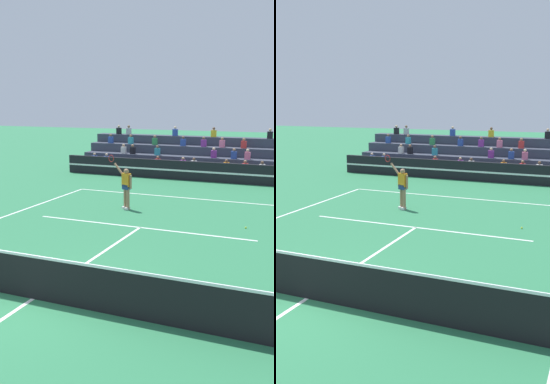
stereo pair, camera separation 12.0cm
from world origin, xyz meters
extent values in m
plane|color=#2D7A4C|center=(0.00, 0.00, 0.00)|extent=(120.00, 120.00, 0.00)
cube|color=white|center=(0.00, 11.90, 0.00)|extent=(11.00, 0.10, 0.01)
cube|color=white|center=(0.00, 6.43, 0.00)|extent=(8.25, 0.10, 0.01)
cube|color=white|center=(0.00, 0.00, 0.00)|extent=(0.10, 12.85, 0.01)
cube|color=black|center=(0.00, 0.00, 0.50)|extent=(11.90, 0.02, 1.00)
cube|color=white|center=(0.00, 0.00, 1.03)|extent=(11.90, 0.04, 0.06)
cube|color=black|center=(0.00, 16.61, 0.55)|extent=(18.00, 0.24, 1.10)
cube|color=white|center=(0.00, 16.48, 0.55)|extent=(18.00, 0.02, 0.10)
cube|color=#383D4C|center=(0.00, 17.88, 0.28)|extent=(17.91, 0.95, 0.55)
cube|color=#2D4CA5|center=(-7.83, 17.71, 0.77)|extent=(0.32, 0.22, 0.44)
sphere|color=beige|center=(-7.83, 17.71, 1.09)|extent=(0.18, 0.18, 0.18)
cube|color=purple|center=(-1.87, 17.71, 0.77)|extent=(0.32, 0.22, 0.44)
sphere|color=tan|center=(-1.87, 17.71, 1.09)|extent=(0.18, 0.18, 0.18)
cube|color=red|center=(1.80, 17.71, 0.77)|extent=(0.32, 0.22, 0.44)
sphere|color=#9E7051|center=(1.80, 17.71, 1.09)|extent=(0.18, 0.18, 0.18)
cube|color=red|center=(-3.47, 17.71, 0.77)|extent=(0.32, 0.22, 0.44)
sphere|color=#9E7051|center=(-3.47, 17.71, 1.09)|extent=(0.18, 0.18, 0.18)
cube|color=silver|center=(2.73, 17.71, 0.77)|extent=(0.32, 0.22, 0.44)
sphere|color=brown|center=(2.73, 17.71, 1.09)|extent=(0.18, 0.18, 0.18)
cube|color=silver|center=(-1.20, 17.71, 0.77)|extent=(0.32, 0.22, 0.44)
sphere|color=brown|center=(-1.20, 17.71, 1.09)|extent=(0.18, 0.18, 0.18)
cube|color=#2D4CA5|center=(-6.96, 17.71, 0.77)|extent=(0.32, 0.22, 0.44)
sphere|color=beige|center=(-6.96, 17.71, 1.09)|extent=(0.18, 0.18, 0.18)
cube|color=orange|center=(0.73, 17.71, 0.77)|extent=(0.32, 0.22, 0.44)
sphere|color=brown|center=(0.73, 17.71, 1.09)|extent=(0.18, 0.18, 0.18)
cube|color=#383D4C|center=(0.00, 18.83, 0.55)|extent=(17.91, 0.95, 1.10)
cube|color=#2D4CA5|center=(0.96, 18.66, 1.32)|extent=(0.32, 0.22, 0.44)
sphere|color=#9E7051|center=(0.96, 18.66, 1.64)|extent=(0.18, 0.18, 0.18)
cube|color=pink|center=(1.76, 18.66, 1.32)|extent=(0.32, 0.22, 0.44)
sphere|color=beige|center=(1.76, 18.66, 1.64)|extent=(0.18, 0.18, 0.18)
cube|color=teal|center=(-3.86, 18.66, 1.32)|extent=(0.32, 0.22, 0.44)
sphere|color=brown|center=(-3.86, 18.66, 1.64)|extent=(0.18, 0.18, 0.18)
cube|color=silver|center=(-6.20, 18.66, 1.32)|extent=(0.32, 0.22, 0.44)
sphere|color=tan|center=(-6.20, 18.66, 1.64)|extent=(0.18, 0.18, 0.18)
cube|color=purple|center=(-0.25, 18.66, 1.32)|extent=(0.32, 0.22, 0.44)
sphere|color=beige|center=(-0.25, 18.66, 1.64)|extent=(0.18, 0.18, 0.18)
cube|color=black|center=(-5.55, 18.66, 1.32)|extent=(0.32, 0.22, 0.44)
sphere|color=#9E7051|center=(-5.55, 18.66, 1.64)|extent=(0.18, 0.18, 0.18)
cube|color=#383D4C|center=(0.00, 19.78, 0.83)|extent=(17.91, 0.95, 1.65)
cube|color=purple|center=(-1.12, 19.61, 1.87)|extent=(0.32, 0.22, 0.44)
sphere|color=brown|center=(-1.12, 19.61, 2.19)|extent=(0.18, 0.18, 0.18)
cube|color=red|center=(1.36, 19.61, 1.87)|extent=(0.32, 0.22, 0.44)
sphere|color=#9E7051|center=(1.36, 19.61, 2.19)|extent=(0.18, 0.18, 0.18)
cube|color=#338C4C|center=(-4.38, 19.61, 1.87)|extent=(0.32, 0.22, 0.44)
sphere|color=#9E7051|center=(-4.38, 19.61, 2.19)|extent=(0.18, 0.18, 0.18)
cube|color=teal|center=(-6.10, 19.61, 1.87)|extent=(0.32, 0.22, 0.44)
sphere|color=#9E7051|center=(-6.10, 19.61, 2.19)|extent=(0.18, 0.18, 0.18)
cube|color=#2D4CA5|center=(-2.47, 19.61, 1.87)|extent=(0.32, 0.22, 0.44)
sphere|color=brown|center=(-2.47, 19.61, 2.19)|extent=(0.18, 0.18, 0.18)
cube|color=#2D4CA5|center=(-7.59, 19.61, 1.87)|extent=(0.32, 0.22, 0.44)
sphere|color=brown|center=(-7.59, 19.61, 2.19)|extent=(0.18, 0.18, 0.18)
cube|color=pink|center=(0.04, 19.61, 1.87)|extent=(0.32, 0.22, 0.44)
sphere|color=#9E7051|center=(0.04, 19.61, 2.19)|extent=(0.18, 0.18, 0.18)
cube|color=#383D4C|center=(0.00, 20.73, 1.10)|extent=(17.91, 0.95, 2.20)
cube|color=#B2B2B7|center=(-6.67, 20.56, 2.42)|extent=(0.32, 0.22, 0.44)
sphere|color=brown|center=(-6.67, 20.56, 2.74)|extent=(0.18, 0.18, 0.18)
cube|color=black|center=(-7.41, 20.56, 2.42)|extent=(0.32, 0.22, 0.44)
sphere|color=beige|center=(-7.41, 20.56, 2.74)|extent=(0.18, 0.18, 0.18)
cube|color=yellow|center=(-0.73, 20.56, 2.42)|extent=(0.32, 0.22, 0.44)
sphere|color=brown|center=(-0.73, 20.56, 2.74)|extent=(0.18, 0.18, 0.18)
cube|color=black|center=(2.75, 20.56, 2.42)|extent=(0.32, 0.22, 0.44)
sphere|color=tan|center=(2.75, 20.56, 2.74)|extent=(0.18, 0.18, 0.18)
cube|color=#2D4CA5|center=(-3.31, 20.56, 2.42)|extent=(0.32, 0.22, 0.44)
sphere|color=beige|center=(-3.31, 20.56, 2.74)|extent=(0.18, 0.18, 0.18)
cylinder|color=#9E7051|center=(-1.52, 8.78, 0.45)|extent=(0.14, 0.14, 0.90)
cylinder|color=#9E7051|center=(-1.70, 8.92, 0.45)|extent=(0.14, 0.14, 0.90)
cube|color=navy|center=(-1.60, 8.83, 0.94)|extent=(0.37, 0.29, 0.20)
cube|color=orange|center=(-1.60, 8.83, 1.24)|extent=(0.40, 0.30, 0.56)
sphere|color=#9E7051|center=(-1.60, 8.83, 1.60)|extent=(0.22, 0.22, 0.22)
cube|color=white|center=(-1.53, 8.74, 0.04)|extent=(0.20, 0.28, 0.09)
cube|color=white|center=(-1.71, 8.89, 0.04)|extent=(0.20, 0.28, 0.09)
cylinder|color=#9E7051|center=(-1.38, 8.75, 1.18)|extent=(0.09, 0.09, 0.56)
cylinder|color=#9E7051|center=(-2.02, 8.97, 1.67)|extent=(0.50, 0.24, 0.48)
cylinder|color=black|center=(-2.30, 9.06, 1.94)|extent=(0.18, 0.09, 0.17)
torus|color=#B21E1E|center=(-2.42, 9.10, 2.06)|extent=(0.42, 0.16, 0.44)
sphere|color=#C6DB33|center=(3.52, 7.75, 0.03)|extent=(0.07, 0.07, 0.07)
camera|label=1|loc=(5.90, -7.91, 4.43)|focal=42.00mm
camera|label=2|loc=(6.01, -7.86, 4.43)|focal=42.00mm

